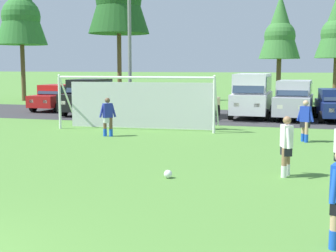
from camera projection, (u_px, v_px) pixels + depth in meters
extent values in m
plane|color=#518438|center=(163.00, 132.00, 20.87)|extent=(400.00, 400.00, 0.00)
cube|color=#333335|center=(197.00, 116.00, 27.82)|extent=(52.00, 8.40, 0.01)
sphere|color=white|center=(168.00, 174.00, 12.34)|extent=(0.22, 0.22, 0.22)
sphere|color=black|center=(168.00, 174.00, 12.34)|extent=(0.08, 0.08, 0.08)
sphere|color=red|center=(170.00, 174.00, 12.32)|extent=(0.07, 0.07, 0.07)
cylinder|color=white|center=(214.00, 106.00, 20.42)|extent=(0.12, 0.12, 2.44)
cylinder|color=white|center=(60.00, 103.00, 21.94)|extent=(0.12, 0.12, 2.44)
cylinder|color=white|center=(134.00, 78.00, 21.03)|extent=(7.31, 0.57, 0.12)
cylinder|color=white|center=(216.00, 102.00, 21.28)|extent=(0.20, 1.95, 2.46)
cylinder|color=white|center=(68.00, 99.00, 22.80)|extent=(0.20, 1.95, 2.46)
cube|color=silver|center=(140.00, 105.00, 22.17)|extent=(6.94, 0.46, 2.20)
cylinder|color=#936B4C|center=(284.00, 163.00, 12.38)|extent=(0.14, 0.14, 0.80)
cylinder|color=#936B4C|center=(287.00, 161.00, 12.59)|extent=(0.14, 0.14, 0.80)
cylinder|color=white|center=(284.00, 172.00, 12.41)|extent=(0.15, 0.15, 0.32)
cylinder|color=white|center=(287.00, 170.00, 12.62)|extent=(0.15, 0.15, 0.32)
cube|color=black|center=(286.00, 150.00, 12.44)|extent=(0.32, 0.40, 0.28)
cube|color=silver|center=(287.00, 136.00, 12.39)|extent=(0.36, 0.44, 0.60)
sphere|color=#936B4C|center=(287.00, 120.00, 12.34)|extent=(0.22, 0.22, 0.22)
cylinder|color=silver|center=(288.00, 138.00, 12.14)|extent=(0.16, 0.25, 0.55)
cylinder|color=silver|center=(285.00, 136.00, 12.64)|extent=(0.16, 0.25, 0.55)
cylinder|color=tan|center=(334.00, 225.00, 7.51)|extent=(0.14, 0.14, 0.80)
cylinder|color=blue|center=(334.00, 240.00, 7.54)|extent=(0.15, 0.15, 0.32)
cylinder|color=blue|center=(334.00, 187.00, 7.30)|extent=(0.16, 0.25, 0.55)
cylinder|color=brown|center=(111.00, 127.00, 19.62)|extent=(0.14, 0.14, 0.80)
cylinder|color=brown|center=(105.00, 127.00, 19.67)|extent=(0.14, 0.14, 0.80)
cylinder|color=blue|center=(111.00, 133.00, 19.65)|extent=(0.15, 0.15, 0.32)
cylinder|color=blue|center=(105.00, 132.00, 19.70)|extent=(0.15, 0.15, 0.32)
cube|color=silver|center=(108.00, 119.00, 19.60)|extent=(0.40, 0.39, 0.28)
cube|color=#232D99|center=(108.00, 110.00, 19.55)|extent=(0.44, 0.44, 0.60)
sphere|color=brown|center=(107.00, 100.00, 19.50)|extent=(0.22, 0.22, 0.22)
cylinder|color=#232D99|center=(114.00, 111.00, 19.64)|extent=(0.23, 0.22, 0.55)
cylinder|color=#232D99|center=(102.00, 111.00, 19.47)|extent=(0.23, 0.22, 0.55)
cylinder|color=tan|center=(306.00, 132.00, 18.06)|extent=(0.14, 0.14, 0.80)
cylinder|color=tan|center=(303.00, 131.00, 18.31)|extent=(0.14, 0.14, 0.80)
cylinder|color=blue|center=(306.00, 138.00, 18.09)|extent=(0.15, 0.15, 0.32)
cylinder|color=blue|center=(303.00, 137.00, 18.34)|extent=(0.15, 0.15, 0.32)
cube|color=black|center=(305.00, 124.00, 18.14)|extent=(0.40, 0.33, 0.28)
cube|color=#1E38B7|center=(305.00, 114.00, 18.09)|extent=(0.44, 0.36, 0.60)
sphere|color=tan|center=(306.00, 103.00, 18.04)|extent=(0.22, 0.22, 0.22)
cylinder|color=#1E38B7|center=(311.00, 115.00, 17.91)|extent=(0.25, 0.17, 0.55)
cylinder|color=#1E38B7|center=(300.00, 114.00, 18.28)|extent=(0.25, 0.17, 0.55)
cube|color=red|center=(56.00, 100.00, 31.10)|extent=(1.95, 4.26, 0.76)
cube|color=red|center=(57.00, 89.00, 31.15)|extent=(1.73, 2.16, 0.64)
cube|color=#28384C|center=(49.00, 90.00, 30.24)|extent=(1.54, 0.37, 0.55)
cube|color=#28384C|center=(68.00, 90.00, 30.90)|extent=(0.10, 1.79, 0.45)
cube|color=white|center=(45.00, 102.00, 29.00)|extent=(0.28, 0.09, 0.20)
cube|color=white|center=(31.00, 101.00, 29.30)|extent=(0.28, 0.09, 0.20)
cube|color=#B21414|center=(77.00, 97.00, 32.89)|extent=(0.28, 0.09, 0.20)
cube|color=#B21414|center=(65.00, 97.00, 33.19)|extent=(0.28, 0.09, 0.20)
cylinder|color=black|center=(57.00, 108.00, 29.65)|extent=(0.26, 0.65, 0.64)
cylinder|color=black|center=(33.00, 107.00, 30.19)|extent=(0.26, 0.65, 0.64)
cylinder|color=black|center=(77.00, 104.00, 32.11)|extent=(0.26, 0.65, 0.64)
cylinder|color=black|center=(54.00, 104.00, 32.65)|extent=(0.26, 0.65, 0.64)
cube|color=black|center=(89.00, 101.00, 28.61)|extent=(1.92, 4.61, 1.00)
cube|color=black|center=(90.00, 86.00, 28.69)|extent=(1.76, 3.01, 0.84)
cube|color=#28384C|center=(80.00, 87.00, 27.34)|extent=(1.62, 0.39, 0.71)
cube|color=#28384C|center=(103.00, 86.00, 28.45)|extent=(0.05, 2.55, 0.59)
cube|color=white|center=(80.00, 103.00, 26.31)|extent=(0.28, 0.08, 0.20)
cube|color=white|center=(63.00, 103.00, 26.59)|extent=(0.28, 0.08, 0.20)
cube|color=#B21414|center=(111.00, 98.00, 30.62)|extent=(0.28, 0.08, 0.20)
cube|color=#B21414|center=(97.00, 98.00, 30.91)|extent=(0.28, 0.08, 0.20)
cylinder|color=black|center=(93.00, 112.00, 27.06)|extent=(0.24, 0.64, 0.64)
cylinder|color=black|center=(64.00, 111.00, 27.58)|extent=(0.24, 0.64, 0.64)
cylinder|color=black|center=(112.00, 107.00, 29.78)|extent=(0.24, 0.64, 0.64)
cylinder|color=black|center=(85.00, 107.00, 30.30)|extent=(0.24, 0.64, 0.64)
cube|color=maroon|center=(141.00, 104.00, 28.03)|extent=(2.03, 4.29, 0.76)
cube|color=maroon|center=(142.00, 92.00, 28.09)|extent=(1.77, 2.19, 0.64)
cube|color=#28384C|center=(137.00, 93.00, 27.15)|extent=(1.55, 0.40, 0.55)
cube|color=#28384C|center=(155.00, 92.00, 27.91)|extent=(0.14, 1.78, 0.45)
cube|color=white|center=(140.00, 106.00, 25.92)|extent=(0.28, 0.10, 0.20)
cube|color=white|center=(123.00, 106.00, 26.13)|extent=(0.28, 0.10, 0.20)
cube|color=#B21414|center=(157.00, 101.00, 29.91)|extent=(0.28, 0.10, 0.20)
cube|color=#B21414|center=(142.00, 100.00, 30.12)|extent=(0.28, 0.10, 0.20)
cylinder|color=black|center=(150.00, 112.00, 26.63)|extent=(0.28, 0.65, 0.64)
cylinder|color=black|center=(120.00, 112.00, 27.01)|extent=(0.28, 0.65, 0.64)
cylinder|color=black|center=(161.00, 108.00, 29.15)|extent=(0.28, 0.65, 0.64)
cylinder|color=black|center=(133.00, 108.00, 29.53)|extent=(0.28, 0.65, 0.64)
cube|color=tan|center=(197.00, 105.00, 26.85)|extent=(2.02, 4.29, 0.76)
cube|color=tan|center=(198.00, 93.00, 26.90)|extent=(1.77, 2.19, 0.64)
cube|color=#28384C|center=(193.00, 94.00, 25.99)|extent=(1.54, 0.40, 0.55)
cube|color=#28384C|center=(212.00, 93.00, 26.64)|extent=(0.14, 1.78, 0.45)
cube|color=white|center=(196.00, 108.00, 24.75)|extent=(0.28, 0.09, 0.20)
cube|color=white|center=(178.00, 107.00, 25.07)|extent=(0.28, 0.09, 0.20)
cube|color=#B21414|center=(213.00, 102.00, 28.62)|extent=(0.28, 0.09, 0.20)
cube|color=#B21414|center=(198.00, 102.00, 28.94)|extent=(0.28, 0.09, 0.20)
cylinder|color=black|center=(207.00, 115.00, 25.39)|extent=(0.27, 0.65, 0.64)
cylinder|color=black|center=(175.00, 114.00, 25.96)|extent=(0.27, 0.65, 0.64)
cylinder|color=black|center=(217.00, 110.00, 27.84)|extent=(0.27, 0.65, 0.64)
cylinder|color=black|center=(188.00, 109.00, 28.41)|extent=(0.27, 0.65, 0.64)
cube|color=silver|center=(252.00, 102.00, 26.78)|extent=(2.06, 4.84, 1.10)
cube|color=silver|center=(253.00, 83.00, 26.83)|extent=(1.89, 4.14, 1.10)
cube|color=#28384C|center=(249.00, 85.00, 24.96)|extent=(1.68, 0.50, 0.91)
cube|color=#28384C|center=(269.00, 83.00, 26.57)|extent=(0.11, 3.49, 0.77)
cube|color=white|center=(257.00, 105.00, 24.38)|extent=(0.28, 0.09, 0.20)
cube|color=white|center=(237.00, 105.00, 24.69)|extent=(0.28, 0.09, 0.20)
cube|color=#B21414|center=(265.00, 99.00, 28.86)|extent=(0.28, 0.09, 0.20)
cube|color=#B21414|center=(248.00, 99.00, 29.17)|extent=(0.28, 0.09, 0.20)
cylinder|color=black|center=(267.00, 115.00, 25.16)|extent=(0.25, 0.64, 0.64)
cylinder|color=black|center=(231.00, 114.00, 25.72)|extent=(0.25, 0.64, 0.64)
cylinder|color=black|center=(271.00, 110.00, 27.99)|extent=(0.25, 0.64, 0.64)
cylinder|color=black|center=(238.00, 109.00, 28.55)|extent=(0.25, 0.64, 0.64)
cube|color=#B2B2BC|center=(294.00, 105.00, 25.91)|extent=(2.19, 4.71, 1.00)
cube|color=#B2B2BC|center=(294.00, 88.00, 25.98)|extent=(1.94, 3.11, 0.84)
cube|color=#28384C|center=(292.00, 90.00, 24.66)|extent=(1.64, 0.48, 0.71)
cube|color=#28384C|center=(311.00, 88.00, 25.69)|extent=(0.20, 2.55, 0.59)
cube|color=white|center=(301.00, 107.00, 23.62)|extent=(0.28, 0.10, 0.20)
cube|color=white|center=(280.00, 107.00, 23.96)|extent=(0.28, 0.10, 0.20)
cube|color=#B21414|center=(306.00, 101.00, 27.85)|extent=(0.28, 0.10, 0.20)
cube|color=#B21414|center=(288.00, 101.00, 28.19)|extent=(0.28, 0.10, 0.20)
cylinder|color=black|center=(310.00, 117.00, 24.33)|extent=(0.28, 0.65, 0.64)
cylinder|color=black|center=(273.00, 115.00, 24.95)|extent=(0.28, 0.65, 0.64)
cylinder|color=black|center=(312.00, 112.00, 27.00)|extent=(0.28, 0.65, 0.64)
cylinder|color=black|center=(279.00, 111.00, 27.62)|extent=(0.28, 0.65, 0.64)
cube|color=navy|center=(336.00, 108.00, 25.21)|extent=(2.09, 4.32, 0.76)
cube|color=navy|center=(336.00, 95.00, 25.26)|extent=(1.80, 2.21, 0.64)
cube|color=white|center=(332.00, 110.00, 23.30)|extent=(0.28, 0.10, 0.20)
cube|color=#B21414|center=(322.00, 104.00, 27.30)|extent=(0.28, 0.10, 0.20)
cylinder|color=black|center=(321.00, 117.00, 24.17)|extent=(0.28, 0.66, 0.64)
cylinder|color=black|center=(316.00, 112.00, 26.70)|extent=(0.28, 0.66, 0.64)
cylinder|color=brown|center=(23.00, 73.00, 39.57)|extent=(0.36, 0.36, 4.75)
cone|color=#2D702D|center=(20.00, 4.00, 38.84)|extent=(4.28, 4.28, 6.66)
sphere|color=#2D702D|center=(21.00, 17.00, 38.97)|extent=(3.21, 3.21, 3.21)
cylinder|color=brown|center=(119.00, 68.00, 38.92)|extent=(0.36, 0.36, 5.63)
sphere|color=#1E511E|center=(119.00, 0.00, 38.20)|extent=(3.80, 3.80, 3.80)
cylinder|color=brown|center=(278.00, 81.00, 36.25)|extent=(0.36, 0.36, 3.52)
cone|color=#387533|center=(280.00, 26.00, 35.71)|extent=(3.17, 3.17, 4.93)
sphere|color=#387533|center=(280.00, 36.00, 35.81)|extent=(2.38, 2.38, 2.38)
cylinder|color=brown|center=(335.00, 82.00, 34.55)|extent=(0.36, 0.36, 3.55)
cylinder|color=slate|center=(130.00, 57.00, 23.58)|extent=(0.18, 0.18, 6.87)
cylinder|color=slate|center=(130.00, 121.00, 24.00)|extent=(0.32, 0.32, 0.30)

